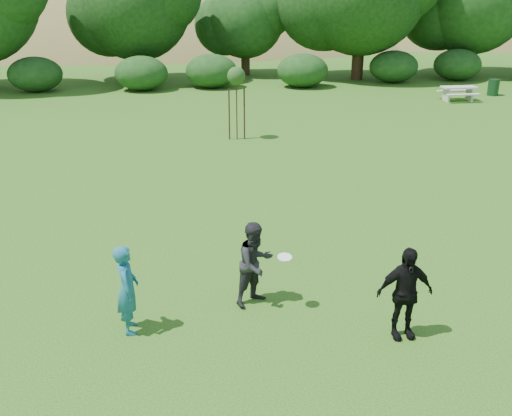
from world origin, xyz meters
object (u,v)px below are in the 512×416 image
Objects in this scene: player_teal at (127,289)px; trash_can_near at (493,87)px; player_grey at (255,264)px; player_black at (405,293)px; sapling at (236,78)px; picnic_table at (459,91)px.

player_teal is 28.04m from trash_can_near.
player_black reaches higher than player_grey.
player_teal is 0.97× the size of player_black.
player_teal is at bearing 169.37° from player_black.
sapling is at bearing -152.70° from trash_can_near.
sapling reaches higher than player_black.
player_black is 0.94× the size of picnic_table.
player_grey is 23.42m from picnic_table.
player_grey is 2.79m from player_black.
player_grey reaches higher than picnic_table.
picnic_table is at bearing -43.78° from player_teal.
player_grey is 26.04m from trash_can_near.
player_black is at bearing -122.07° from trash_can_near.
player_grey is 12.75m from sapling.
player_black is at bearing -84.11° from sapling.
sapling reaches higher than player_grey.
player_teal is 0.91× the size of picnic_table.
trash_can_near is at bearing -46.45° from player_teal.
player_grey reaches higher than trash_can_near.
trash_can_near is 0.50× the size of picnic_table.
sapling is 14.25m from picnic_table.
trash_can_near reaches higher than picnic_table.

